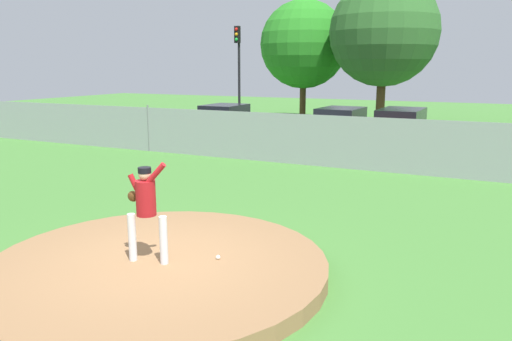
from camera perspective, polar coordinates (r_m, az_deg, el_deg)
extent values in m
plane|color=#427A33|center=(13.60, 4.08, -2.69)|extent=(80.00, 80.00, 0.00)
cube|color=#2B2B2D|center=(21.57, 12.47, 2.50)|extent=(44.00, 7.00, 0.01)
cylinder|color=olive|center=(8.54, -11.24, -10.92)|extent=(5.66, 5.66, 0.27)
cylinder|color=silver|center=(8.43, -14.11, -7.49)|extent=(0.13, 0.13, 0.80)
cylinder|color=silver|center=(8.19, -10.63, -7.92)|extent=(0.13, 0.13, 0.80)
cylinder|color=maroon|center=(8.11, -12.61, -3.12)|extent=(0.32, 0.32, 0.57)
cylinder|color=maroon|center=(7.91, -11.71, -0.59)|extent=(0.43, 0.17, 0.44)
cylinder|color=maroon|center=(8.18, -13.65, -1.94)|extent=(0.29, 0.14, 0.46)
ellipsoid|color=#4C2D14|center=(8.33, -14.02, -2.91)|extent=(0.20, 0.12, 0.18)
sphere|color=tan|center=(8.02, -12.73, -0.44)|extent=(0.20, 0.20, 0.20)
cylinder|color=black|center=(8.00, -12.76, 0.05)|extent=(0.21, 0.21, 0.09)
sphere|color=white|center=(8.37, -4.40, -9.95)|extent=(0.07, 0.07, 0.07)
cube|color=gray|center=(17.13, 9.09, 3.29)|extent=(39.49, 0.03, 1.80)
cylinder|color=slate|center=(20.78, -12.31, 4.79)|extent=(0.07, 0.07, 1.90)
cube|color=#A81919|center=(21.30, 16.32, 4.09)|extent=(1.90, 4.83, 0.77)
cube|color=black|center=(21.23, 16.43, 5.98)|extent=(1.70, 2.67, 0.65)
cylinder|color=black|center=(22.80, 17.00, 3.56)|extent=(1.84, 0.69, 0.64)
cylinder|color=black|center=(19.92, 15.41, 2.52)|extent=(1.84, 0.69, 0.64)
cube|color=#161E4C|center=(23.74, -3.62, 5.20)|extent=(1.82, 4.02, 0.69)
cube|color=black|center=(23.67, -3.64, 6.81)|extent=(1.67, 2.21, 0.66)
cylinder|color=black|center=(24.87, -2.22, 4.72)|extent=(1.87, 0.65, 0.64)
cylinder|color=black|center=(22.71, -5.13, 4.00)|extent=(1.87, 0.65, 0.64)
cube|color=#B7BABF|center=(22.24, 9.71, 4.60)|extent=(2.04, 4.22, 0.69)
cube|color=black|center=(22.17, 9.77, 6.31)|extent=(1.81, 2.35, 0.65)
cylinder|color=black|center=(23.49, 10.70, 4.10)|extent=(1.94, 0.73, 0.64)
cylinder|color=black|center=(21.09, 8.55, 3.31)|extent=(1.94, 0.73, 0.64)
cylinder|color=black|center=(28.25, -1.96, 10.63)|extent=(0.14, 0.14, 5.61)
cube|color=black|center=(28.14, -2.17, 15.42)|extent=(0.28, 0.24, 0.90)
sphere|color=red|center=(28.05, -2.29, 15.99)|extent=(0.18, 0.18, 0.18)
sphere|color=orange|center=(28.03, -2.29, 15.44)|extent=(0.18, 0.18, 0.18)
sphere|color=green|center=(28.02, -2.28, 14.89)|extent=(0.18, 0.18, 0.18)
cylinder|color=#4C331E|center=(32.20, 5.42, 8.31)|extent=(0.39, 0.39, 2.88)
sphere|color=#257C1F|center=(32.17, 5.54, 14.30)|extent=(5.49, 5.49, 5.49)
cylinder|color=#4C331E|center=(28.78, 14.18, 7.92)|extent=(0.49, 0.49, 3.21)
sphere|color=#2D6028|center=(28.79, 14.57, 15.25)|extent=(5.93, 5.93, 5.93)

